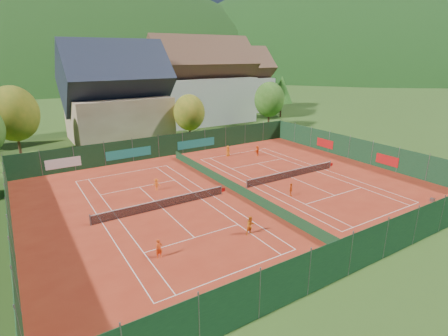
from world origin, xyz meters
TOP-DOWN VIEW (x-y plane):
  - ground at (0.00, 0.00)m, footprint 600.00×600.00m
  - clay_pad at (0.00, 0.00)m, footprint 40.00×32.00m
  - court_markings_left at (-8.00, 0.00)m, footprint 11.03×23.83m
  - court_markings_right at (8.00, 0.00)m, footprint 11.03×23.83m
  - tennis_net_left at (-7.85, 0.00)m, footprint 13.30×0.10m
  - tennis_net_right at (8.15, 0.00)m, footprint 13.30×0.10m
  - court_divider at (0.00, 0.00)m, footprint 0.03×28.80m
  - fence_north at (-0.46, 15.99)m, footprint 40.00×0.10m
  - fence_south at (0.00, -16.00)m, footprint 40.00×0.04m
  - fence_west at (-20.00, 0.00)m, footprint 0.04×32.00m
  - fence_east at (20.00, 0.05)m, footprint 0.09×32.00m
  - chalet at (-3.00, 30.00)m, footprint 16.20×12.00m
  - hotel_block_a at (16.00, 36.00)m, footprint 21.60×11.00m
  - hotel_block_b at (30.00, 44.00)m, footprint 17.28×10.00m
  - tree_west_mid at (-18.00, 26.00)m, footprint 6.44×6.44m
  - tree_center at (6.00, 22.00)m, footprint 5.01×5.01m
  - tree_east_front at (24.00, 24.00)m, footprint 5.72×5.72m
  - tree_east_mid at (34.00, 32.00)m, footprint 5.04×5.04m
  - tree_east_back at (26.00, 40.00)m, footprint 7.15×7.15m
  - mountain_backdrop at (28.54, 233.48)m, footprint 820.00×530.00m
  - ball_hopper at (13.86, -12.90)m, footprint 0.34×0.34m
  - loose_ball_0 at (-7.41, -6.43)m, footprint 0.07×0.07m
  - loose_ball_1 at (5.71, -12.87)m, footprint 0.07×0.07m
  - player_left_near at (-11.38, -7.56)m, footprint 0.55×0.38m
  - player_left_mid at (-3.97, -8.26)m, footprint 0.78×0.61m
  - player_left_far at (-6.73, 4.60)m, footprint 0.97×0.83m
  - player_right_near at (4.17, -4.03)m, footprint 0.71×0.83m
  - player_right_far_a at (6.51, 11.35)m, footprint 0.80×0.58m
  - player_right_far_b at (10.12, 9.34)m, footprint 1.39×1.01m

SIDE VIEW (x-z plane):
  - mountain_backdrop at x=28.54m, z-range -160.64..81.36m
  - ground at x=0.00m, z-range -0.02..-0.02m
  - clay_pad at x=0.00m, z-range 0.00..0.01m
  - court_markings_left at x=-8.00m, z-range 0.01..0.01m
  - court_markings_right at x=8.00m, z-range 0.01..0.01m
  - loose_ball_0 at x=-7.41m, z-range 0.00..0.07m
  - loose_ball_1 at x=5.71m, z-range 0.00..0.07m
  - court_divider at x=0.00m, z-range 0.00..1.00m
  - tennis_net_left at x=-7.85m, z-range 0.00..1.02m
  - tennis_net_right at x=8.15m, z-range 0.00..1.02m
  - ball_hopper at x=13.86m, z-range 0.16..0.96m
  - player_left_far at x=-6.73m, z-range 0.00..1.30m
  - player_right_near at x=4.17m, z-range 0.00..1.33m
  - player_left_near at x=-11.38m, z-range 0.00..1.43m
  - player_right_far_b at x=10.12m, z-range 0.00..1.45m
  - player_right_far_a at x=6.51m, z-range 0.00..1.51m
  - player_left_mid at x=-3.97m, z-range 0.00..1.56m
  - fence_north at x=-0.46m, z-range -0.03..2.97m
  - fence_east at x=20.00m, z-range -0.02..2.98m
  - fence_south at x=0.00m, z-range 0.00..3.00m
  - fence_west at x=-20.00m, z-range 0.00..3.00m
  - tree_center at x=6.00m, z-range 0.92..8.52m
  - tree_east_front at x=24.00m, z-range 1.05..9.74m
  - tree_east_mid at x=34.00m, z-range 1.56..10.56m
  - tree_west_mid at x=-18.00m, z-range 1.18..10.96m
  - hotel_block_b at x=30.00m, z-range -1.13..14.37m
  - chalet at x=-3.00m, z-range -1.38..14.62m
  - tree_east_back at x=26.00m, z-range 1.31..12.18m
  - hotel_block_a at x=16.00m, z-range -1.24..16.01m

